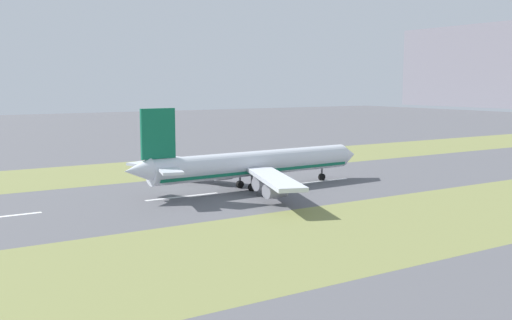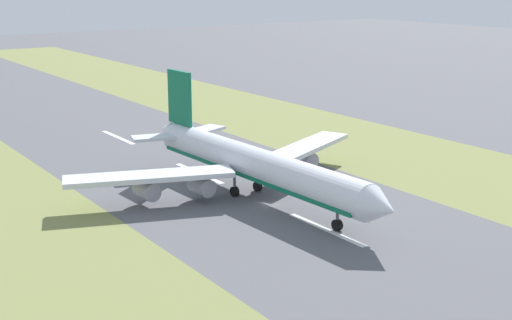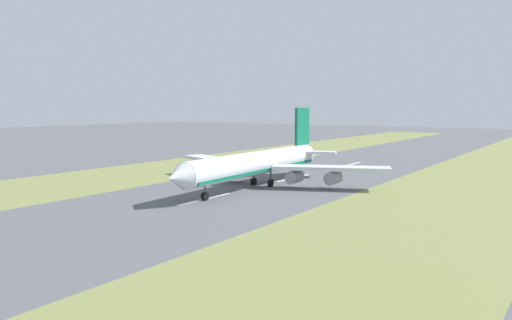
{
  "view_description": "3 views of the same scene",
  "coord_description": "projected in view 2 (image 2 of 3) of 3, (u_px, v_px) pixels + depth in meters",
  "views": [
    {
      "loc": [
        121.96,
        -82.27,
        25.55
      ],
      "look_at": [
        -0.3,
        -4.71,
        7.0
      ],
      "focal_mm": 42.0,
      "sensor_mm": 36.0,
      "label": 1
    },
    {
      "loc": [
        68.88,
        96.35,
        38.77
      ],
      "look_at": [
        -0.3,
        -4.71,
        7.0
      ],
      "focal_mm": 50.0,
      "sensor_mm": 36.0,
      "label": 2
    },
    {
      "loc": [
        -71.23,
        99.59,
        20.6
      ],
      "look_at": [
        -0.3,
        -4.71,
        7.0
      ],
      "focal_mm": 35.0,
      "sensor_mm": 36.0,
      "label": 3
    }
  ],
  "objects": [
    {
      "name": "airplane_main_jet",
      "position": [
        250.0,
        163.0,
        128.25
      ],
      "size": [
        64.08,
        67.17,
        20.2
      ],
      "color": "silver",
      "rests_on": "ground"
    },
    {
      "name": "grass_median_east",
      "position": [
        8.0,
        261.0,
        99.75
      ],
      "size": [
        40.0,
        600.0,
        0.01
      ],
      "primitive_type": "cube",
      "color": "olive",
      "rests_on": "ground"
    },
    {
      "name": "grass_median_west",
      "position": [
        445.0,
        167.0,
        148.96
      ],
      "size": [
        40.0,
        600.0,
        0.01
      ],
      "primitive_type": "cube",
      "color": "olive",
      "rests_on": "ground"
    },
    {
      "name": "centreline_dash_near",
      "position": [
        118.0,
        137.0,
        176.04
      ],
      "size": [
        1.2,
        18.0,
        0.01
      ],
      "primitive_type": "cube",
      "color": "silver",
      "rests_on": "ground"
    },
    {
      "name": "centreline_dash_mid",
      "position": [
        199.0,
        173.0,
        144.09
      ],
      "size": [
        1.2,
        18.0,
        0.01
      ],
      "primitive_type": "cube",
      "color": "silver",
      "rests_on": "ground"
    },
    {
      "name": "centreline_dash_far",
      "position": [
        326.0,
        229.0,
        112.14
      ],
      "size": [
        1.2,
        18.0,
        0.01
      ],
      "primitive_type": "cube",
      "color": "silver",
      "rests_on": "ground"
    },
    {
      "name": "ground_plane",
      "position": [
        270.0,
        205.0,
        124.36
      ],
      "size": [
        800.0,
        800.0,
        0.0
      ],
      "primitive_type": "plane",
      "color": "#56565B"
    }
  ]
}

